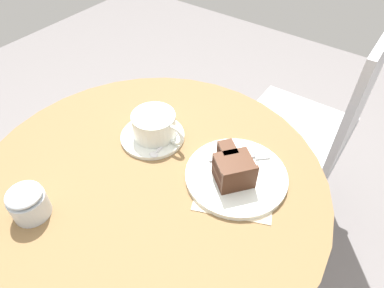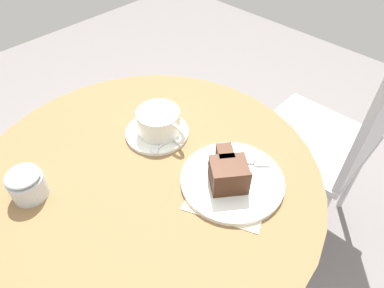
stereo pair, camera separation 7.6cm
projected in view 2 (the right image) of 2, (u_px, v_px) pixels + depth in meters
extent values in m
cylinder|color=brown|center=(146.00, 178.00, 0.77)|extent=(0.78, 0.78, 0.03)
cylinder|color=silver|center=(158.00, 254.00, 1.01)|extent=(0.07, 0.07, 0.67)
cylinder|color=silver|center=(157.00, 132.00, 0.84)|extent=(0.15, 0.15, 0.01)
cylinder|color=silver|center=(159.00, 122.00, 0.82)|extent=(0.10, 0.10, 0.06)
cylinder|color=beige|center=(158.00, 112.00, 0.80)|extent=(0.09, 0.09, 0.00)
torus|color=silver|center=(176.00, 133.00, 0.79)|extent=(0.06, 0.01, 0.06)
cube|color=silver|center=(170.00, 140.00, 0.81)|extent=(0.01, 0.09, 0.00)
ellipsoid|color=silver|center=(154.00, 151.00, 0.79)|extent=(0.02, 0.02, 0.00)
cylinder|color=silver|center=(232.00, 180.00, 0.73)|extent=(0.22, 0.22, 0.01)
cube|color=#381E14|center=(228.00, 180.00, 0.71)|extent=(0.10, 0.10, 0.02)
cube|color=#381E14|center=(224.00, 165.00, 0.74)|extent=(0.06, 0.05, 0.02)
cube|color=#422314|center=(229.00, 176.00, 0.70)|extent=(0.10, 0.10, 0.01)
cube|color=#422314|center=(225.00, 160.00, 0.73)|extent=(0.06, 0.05, 0.01)
cube|color=#381E14|center=(229.00, 171.00, 0.69)|extent=(0.10, 0.10, 0.02)
cube|color=#381E14|center=(225.00, 156.00, 0.72)|extent=(0.06, 0.05, 0.02)
cube|color=#422314|center=(230.00, 167.00, 0.68)|extent=(0.10, 0.10, 0.01)
cube|color=#422314|center=(225.00, 151.00, 0.71)|extent=(0.06, 0.05, 0.01)
cube|color=#422314|center=(232.00, 185.00, 0.68)|extent=(0.05, 0.06, 0.06)
cube|color=silver|center=(231.00, 162.00, 0.76)|extent=(0.08, 0.08, 0.00)
cube|color=silver|center=(262.00, 163.00, 0.76)|extent=(0.04, 0.04, 0.00)
cube|color=beige|center=(230.00, 191.00, 0.72)|extent=(0.21, 0.21, 0.00)
cube|color=beige|center=(233.00, 183.00, 0.73)|extent=(0.20, 0.20, 0.00)
cylinder|color=#BCBCC1|center=(286.00, 139.00, 1.57)|extent=(0.02, 0.02, 0.42)
cylinder|color=#BCBCC1|center=(244.00, 179.00, 1.41)|extent=(0.02, 0.02, 0.42)
cylinder|color=#BCBCC1|center=(354.00, 176.00, 1.42)|extent=(0.02, 0.02, 0.42)
cylinder|color=#BCBCC1|center=(315.00, 225.00, 1.25)|extent=(0.02, 0.02, 0.42)
cube|color=#BCBCC1|center=(312.00, 139.00, 1.26)|extent=(0.39, 0.39, 0.02)
cube|color=#BCBCC1|center=(384.00, 112.00, 1.01)|extent=(0.03, 0.36, 0.43)
cylinder|color=silver|center=(28.00, 187.00, 0.70)|extent=(0.07, 0.07, 0.05)
ellipsoid|color=silver|center=(22.00, 176.00, 0.67)|extent=(0.07, 0.07, 0.02)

